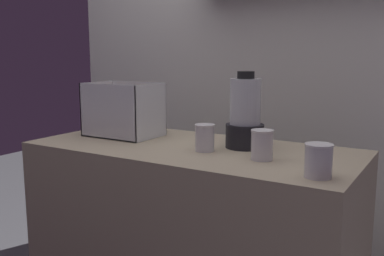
# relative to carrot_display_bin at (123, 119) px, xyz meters

# --- Properties ---
(counter) EXTENTS (1.40, 0.64, 0.90)m
(counter) POSITION_rel_carrot_display_bin_xyz_m (0.42, -0.05, -0.53)
(counter) COLOR tan
(counter) RESTS_ON ground_plane
(back_wall_unit) EXTENTS (2.60, 0.24, 2.50)m
(back_wall_unit) POSITION_rel_carrot_display_bin_xyz_m (0.42, 0.72, 0.28)
(back_wall_unit) COLOR silver
(back_wall_unit) RESTS_ON ground_plane
(carrot_display_bin) EXTENTS (0.34, 0.24, 0.26)m
(carrot_display_bin) POSITION_rel_carrot_display_bin_xyz_m (0.00, 0.00, 0.00)
(carrot_display_bin) COLOR white
(carrot_display_bin) RESTS_ON counter
(blender_pitcher) EXTENTS (0.16, 0.16, 0.32)m
(blender_pitcher) POSITION_rel_carrot_display_bin_xyz_m (0.62, 0.05, 0.05)
(blender_pitcher) COLOR black
(blender_pitcher) RESTS_ON counter
(juice_cup_pomegranate_far_left) EXTENTS (0.08, 0.08, 0.11)m
(juice_cup_pomegranate_far_left) POSITION_rel_carrot_display_bin_xyz_m (0.51, -0.10, -0.03)
(juice_cup_pomegranate_far_left) COLOR white
(juice_cup_pomegranate_far_left) RESTS_ON counter
(juice_cup_mango_left) EXTENTS (0.08, 0.08, 0.11)m
(juice_cup_mango_left) POSITION_rel_carrot_display_bin_xyz_m (0.76, -0.12, -0.03)
(juice_cup_mango_left) COLOR white
(juice_cup_mango_left) RESTS_ON counter
(juice_cup_beet_middle) EXTENTS (0.09, 0.09, 0.11)m
(juice_cup_beet_middle) POSITION_rel_carrot_display_bin_xyz_m (1.01, -0.24, -0.03)
(juice_cup_beet_middle) COLOR white
(juice_cup_beet_middle) RESTS_ON counter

